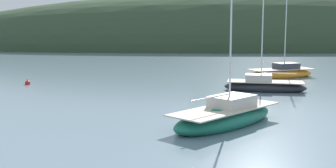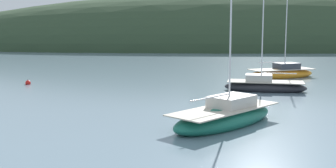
{
  "view_description": "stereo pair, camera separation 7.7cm",
  "coord_description": "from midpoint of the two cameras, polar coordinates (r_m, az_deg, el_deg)",
  "views": [
    {
      "loc": [
        -0.63,
        -8.21,
        5.22
      ],
      "look_at": [
        0.0,
        20.0,
        1.2
      ],
      "focal_mm": 46.74,
      "sensor_mm": 36.0,
      "label": 1
    },
    {
      "loc": [
        -0.55,
        -8.21,
        5.22
      ],
      "look_at": [
        0.0,
        20.0,
        1.2
      ],
      "focal_mm": 46.74,
      "sensor_mm": 36.0,
      "label": 2
    }
  ],
  "objects": [
    {
      "name": "sailboat_black_sloop",
      "position": [
        34.08,
        12.38,
        -0.25
      ],
      "size": [
        6.46,
        3.41,
        8.09
      ],
      "color": "#232328",
      "rests_on": "ground"
    },
    {
      "name": "sailboat_blue_center",
      "position": [
        22.56,
        7.43,
        -4.22
      ],
      "size": [
        6.9,
        6.87,
        9.73
      ],
      "color": "#196B56",
      "rests_on": "ground"
    },
    {
      "name": "mooring_buoy_outer",
      "position": [
        38.63,
        -17.9,
        0.13
      ],
      "size": [
        0.44,
        0.44,
        0.54
      ],
      "color": "red",
      "rests_on": "ground"
    },
    {
      "name": "sailboat_orange_cutter",
      "position": [
        42.71,
        14.53,
        1.39
      ],
      "size": [
        7.15,
        4.44,
        10.08
      ],
      "color": "orange",
      "rests_on": "ground"
    },
    {
      "name": "far_shoreline_hill",
      "position": [
        93.63,
        14.8,
        4.73
      ],
      "size": [
        150.0,
        36.0,
        26.53
      ],
      "color": "#2D422B",
      "rests_on": "ground"
    }
  ]
}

